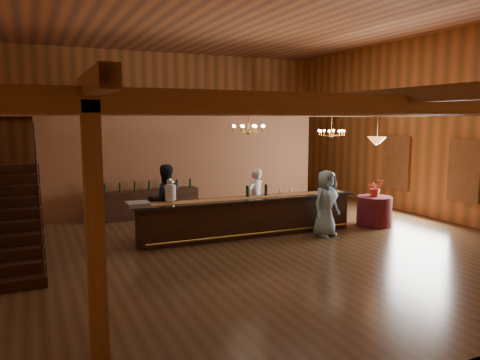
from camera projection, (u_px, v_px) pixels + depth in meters
name	position (u px, v px, depth m)	size (l,w,h in m)	color
floor	(248.00, 233.00, 12.28)	(14.00, 14.00, 0.00)	#4E351E
ceiling	(248.00, 17.00, 11.56)	(14.00, 14.00, 0.00)	#AE6234
wall_back	(172.00, 125.00, 18.24)	(12.00, 0.10, 5.50)	#BD6C33
wall_right	(424.00, 127.00, 14.37)	(0.10, 14.00, 5.50)	#BD6C33
beam_grid	(240.00, 109.00, 12.31)	(11.90, 13.90, 0.39)	brown
support_posts	(257.00, 175.00, 11.62)	(9.20, 10.20, 3.20)	brown
partition_wall	(188.00, 164.00, 15.04)	(9.00, 0.18, 3.10)	brown
window_right_front	(465.00, 171.00, 13.06)	(0.12, 1.05, 1.75)	white
window_right_back	(398.00, 163.00, 15.41)	(0.12, 1.05, 1.75)	white
staircase	(15.00, 220.00, 9.26)	(1.00, 2.80, 2.00)	black
backroom_boxes	(176.00, 187.00, 17.06)	(4.10, 0.60, 1.10)	black
tasting_bar	(248.00, 217.00, 11.97)	(5.96, 0.87, 1.00)	black
beverage_dispenser	(170.00, 191.00, 11.12)	(0.26, 0.26, 0.60)	silver
glass_rack_tray	(138.00, 204.00, 10.75)	(0.50, 0.50, 0.10)	gray
raffle_drum	(331.00, 186.00, 12.81)	(0.34, 0.24, 0.30)	#A15A2E
bar_bottle_0	(247.00, 191.00, 12.00)	(0.07, 0.07, 0.30)	black
bar_bottle_1	(266.00, 190.00, 12.20)	(0.07, 0.07, 0.30)	black
bar_bottle_2	(266.00, 190.00, 12.21)	(0.07, 0.07, 0.30)	black
backbar_shelf	(150.00, 204.00, 14.22)	(3.01, 0.47, 0.85)	black
round_table	(374.00, 211.00, 13.14)	(0.96, 0.96, 0.83)	#571916
chandelier_left	(248.00, 128.00, 11.30)	(0.80, 0.80, 0.59)	gold
chandelier_right	(331.00, 133.00, 14.26)	(0.80, 0.80, 0.78)	gold
pendant_lamp	(377.00, 140.00, 12.88)	(0.52, 0.52, 0.90)	gold
bartender	(255.00, 199.00, 12.76)	(0.60, 0.40, 1.65)	white
staff_second	(165.00, 201.00, 11.90)	(0.90, 0.70, 1.85)	black
guest	(326.00, 203.00, 11.93)	(0.83, 0.54, 1.70)	#7AA7BF
floor_plant	(252.00, 187.00, 16.25)	(0.70, 0.57, 1.27)	#3E7232
table_flowers	(375.00, 187.00, 13.10)	(0.44, 0.39, 0.49)	red
table_vase	(376.00, 190.00, 13.24)	(0.16, 0.16, 0.31)	gold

